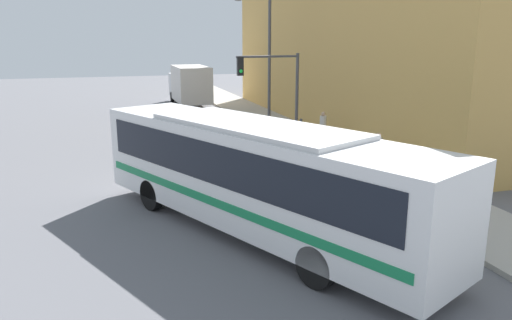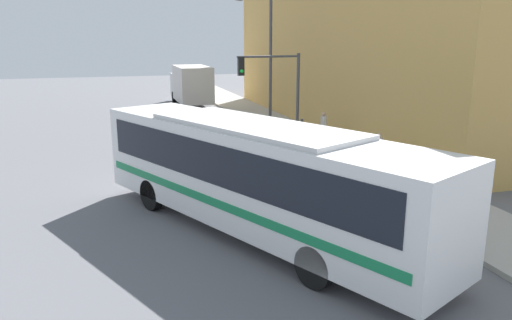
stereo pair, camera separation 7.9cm
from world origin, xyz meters
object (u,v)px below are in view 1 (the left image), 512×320
Objects in this scene: city_bus at (254,171)px; fire_hydrant at (352,167)px; delivery_truck at (189,84)px; street_lamp at (265,53)px; parking_meter at (301,128)px; pedestrian_near_corner at (323,127)px; traffic_light_pole at (275,82)px; pedestrian_mid_block at (378,151)px.

city_bus reaches higher than fire_hydrant.
street_lamp is (2.52, -11.99, 2.86)m from delivery_truck.
parking_meter is 0.86× the size of pedestrian_near_corner.
delivery_truck is at bearing 96.26° from fire_hydrant.
pedestrian_near_corner is at bearing -74.92° from street_lamp.
traffic_light_pole reaches higher than pedestrian_mid_block.
parking_meter is 1.47m from pedestrian_near_corner.
delivery_truck is (2.92, 27.54, -0.14)m from city_bus.
delivery_truck is at bearing 95.06° from traffic_light_pole.
street_lamp is at bearing 45.44° from city_bus.
city_bus is 16.69m from street_lamp.
pedestrian_mid_block is at bearing 12.74° from fire_hydrant.
traffic_light_pole is at bearing -102.47° from street_lamp.
street_lamp is at bearing 96.82° from pedestrian_mid_block.
pedestrian_mid_block is (-0.12, -5.63, -0.03)m from pedestrian_near_corner.
traffic_light_pole is 3.45m from pedestrian_near_corner.
city_bus is at bearing -123.78° from pedestrian_near_corner.
traffic_light_pole reaches higher than delivery_truck.
pedestrian_near_corner is (3.94, -17.27, -0.76)m from delivery_truck.
parking_meter is at bearing 90.00° from fire_hydrant.
traffic_light_pole reaches higher than fire_hydrant.
fire_hydrant is 0.41× the size of pedestrian_mid_block.
fire_hydrant is at bearing 13.27° from city_bus.
traffic_light_pole reaches higher than city_bus.
city_bus is 8.24m from pedestrian_mid_block.
pedestrian_mid_block is at bearing -69.22° from traffic_light_pole.
street_lamp is 4.81× the size of pedestrian_mid_block.
traffic_light_pole is (4.40, 10.82, 1.45)m from city_bus.
pedestrian_mid_block is (6.75, 4.64, -0.93)m from city_bus.
parking_meter is at bearing 35.71° from city_bus.
fire_hydrant is 0.09× the size of street_lamp.
fire_hydrant is 0.14× the size of traffic_light_pole.
street_lamp reaches higher than city_bus.
parking_meter is 6.69m from street_lamp.
pedestrian_near_corner is (1.42, -5.27, -3.62)m from street_lamp.
fire_hydrant is 7.15m from traffic_light_pole.
delivery_truck is 1.60× the size of traffic_light_pole.
pedestrian_mid_block is at bearing -91.19° from pedestrian_near_corner.
traffic_light_pole is 2.66m from parking_meter.
city_bus is at bearing -96.06° from delivery_truck.
pedestrian_near_corner is 5.63m from pedestrian_mid_block.
street_lamp is (-0.02, 11.19, 4.13)m from fire_hydrant.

